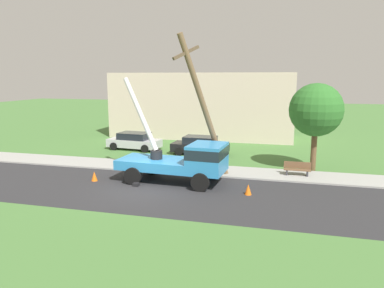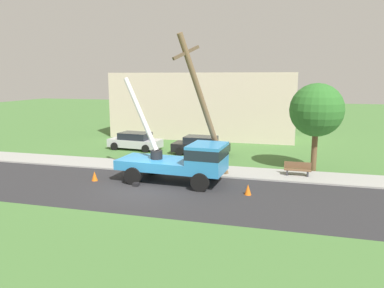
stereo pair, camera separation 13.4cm
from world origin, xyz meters
TOP-DOWN VIEW (x-y plane):
  - ground_plane at (0.00, 12.00)m, footprint 120.00×120.00m
  - road_asphalt at (0.00, 0.00)m, footprint 80.00×7.06m
  - sidewalk_strip at (0.00, 4.88)m, footprint 80.00×2.70m
  - utility_truck at (1.86, 1.89)m, footprint 6.75×3.21m
  - leaning_utility_pole at (2.71, 2.85)m, footprint 2.72×3.37m
  - traffic_cone_ahead at (5.57, 0.67)m, footprint 0.36×0.36m
  - traffic_cone_behind at (-3.42, 0.96)m, footprint 0.36×0.36m
  - parked_sedan_silver at (-4.99, 10.39)m, footprint 4.55×2.29m
  - parked_sedan_black at (0.82, 9.86)m, footprint 4.45×2.11m
  - park_bench at (8.08, 4.95)m, footprint 1.60×0.45m
  - roadside_tree_near at (9.10, 6.74)m, footprint 3.38×3.38m
  - lowrise_building_backdrop at (-1.01, 18.63)m, footprint 18.00×6.00m

SIDE VIEW (x-z plane):
  - ground_plane at x=0.00m, z-range 0.00..0.00m
  - road_asphalt at x=0.00m, z-range 0.00..0.01m
  - sidewalk_strip at x=0.00m, z-range 0.00..0.10m
  - traffic_cone_ahead at x=5.57m, z-range 0.00..0.56m
  - traffic_cone_behind at x=-3.42m, z-range 0.00..0.56m
  - park_bench at x=8.08m, z-range 0.01..0.91m
  - parked_sedan_silver at x=-4.99m, z-range 0.00..1.42m
  - parked_sedan_black at x=0.82m, z-range 0.00..1.42m
  - utility_truck at x=1.86m, z-range -1.58..4.40m
  - lowrise_building_backdrop at x=-1.01m, z-range 0.00..6.40m
  - roadside_tree_near at x=9.10m, z-range 1.11..6.75m
  - leaning_utility_pole at x=2.71m, z-range 0.09..8.50m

